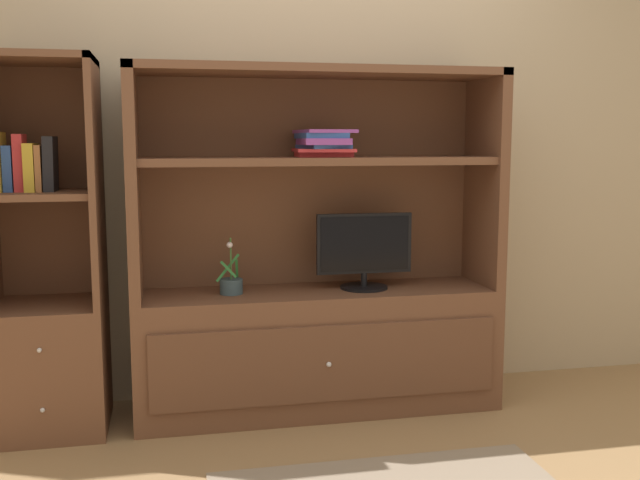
# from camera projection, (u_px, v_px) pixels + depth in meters

# --- Properties ---
(ground_plane) EXTENTS (8.00, 8.00, 0.00)m
(ground_plane) POSITION_uv_depth(u_px,v_px,m) (337.00, 440.00, 3.21)
(ground_plane) COLOR #99754C
(painted_rear_wall) EXTENTS (6.00, 0.10, 2.80)m
(painted_rear_wall) POSITION_uv_depth(u_px,v_px,m) (304.00, 121.00, 3.75)
(painted_rear_wall) COLOR tan
(painted_rear_wall) RESTS_ON ground_plane
(media_console) EXTENTS (1.74, 0.48, 1.64)m
(media_console) POSITION_uv_depth(u_px,v_px,m) (317.00, 307.00, 3.54)
(media_console) COLOR brown
(media_console) RESTS_ON ground_plane
(tv_monitor) EXTENTS (0.47, 0.23, 0.37)m
(tv_monitor) POSITION_uv_depth(u_px,v_px,m) (364.00, 250.00, 3.53)
(tv_monitor) COLOR black
(tv_monitor) RESTS_ON media_console
(potted_plant) EXTENTS (0.13, 0.11, 0.27)m
(potted_plant) POSITION_uv_depth(u_px,v_px,m) (231.00, 285.00, 3.43)
(potted_plant) COLOR #384C56
(potted_plant) RESTS_ON media_console
(magazine_stack) EXTENTS (0.29, 0.36, 0.13)m
(magazine_stack) POSITION_uv_depth(u_px,v_px,m) (323.00, 143.00, 3.42)
(magazine_stack) COLOR red
(magazine_stack) RESTS_ON media_console
(bookshelf_tall) EXTENTS (0.50, 0.49, 1.66)m
(bookshelf_tall) POSITION_uv_depth(u_px,v_px,m) (47.00, 313.00, 3.28)
(bookshelf_tall) COLOR brown
(bookshelf_tall) RESTS_ON ground_plane
(upright_book_row) EXTENTS (0.26, 0.17, 0.26)m
(upright_book_row) POSITION_uv_depth(u_px,v_px,m) (25.00, 165.00, 3.17)
(upright_book_row) COLOR gold
(upright_book_row) RESTS_ON bookshelf_tall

